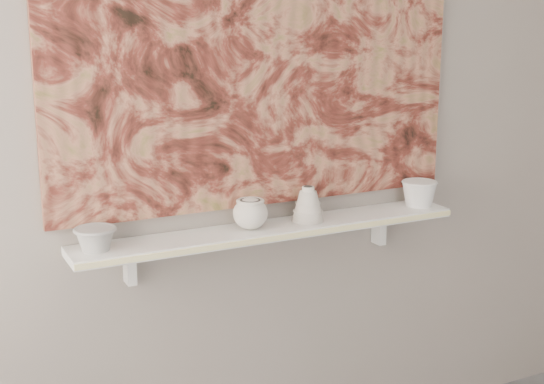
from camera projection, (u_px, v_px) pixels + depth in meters
wall_back at (260, 101)px, 2.59m from camera, size 3.60×0.00×3.60m
shelf at (272, 230)px, 2.61m from camera, size 1.40×0.18×0.03m
shelf_stripe at (285, 237)px, 2.53m from camera, size 1.40×0.01×0.02m
bracket_left at (130, 266)px, 2.47m from camera, size 0.03×0.06×0.12m
bracket_right at (379, 228)px, 2.90m from camera, size 0.03×0.06×0.12m
painting at (262, 45)px, 2.54m from camera, size 1.50×0.02×1.10m
house_motif at (373, 128)px, 2.80m from camera, size 0.09×0.00×0.08m
bowl_grey at (95, 238)px, 2.33m from camera, size 0.17×0.17×0.08m
cup_cream at (250, 214)px, 2.56m from camera, size 0.14×0.14×0.11m
bell_vessel at (308, 204)px, 2.66m from camera, size 0.12×0.12×0.13m
bowl_white at (419, 193)px, 2.87m from camera, size 0.15×0.15×0.10m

